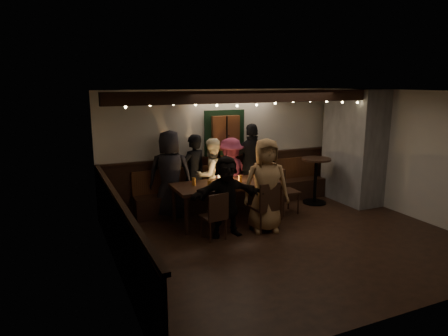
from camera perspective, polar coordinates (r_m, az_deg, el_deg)
name	(u,v)px	position (r m, az deg, el deg)	size (l,w,h in m)	color
room	(298,162)	(8.70, 10.48, 0.87)	(6.02, 5.01, 2.62)	black
dining_table	(228,186)	(7.96, 0.58, -2.62)	(2.20, 0.94, 0.95)	black
chair_near_left	(216,214)	(7.06, -1.18, -6.53)	(0.44, 0.44, 0.87)	black
chair_near_right	(266,204)	(7.46, 6.08, -5.15)	(0.47, 0.47, 0.96)	black
chair_end	(283,187)	(8.53, 8.38, -2.76)	(0.46, 0.46, 1.01)	black
high_top	(316,175)	(9.37, 12.96, -0.98)	(0.66, 0.66, 1.06)	black
person_a	(170,174)	(8.24, -7.70, -0.89)	(0.88, 0.58, 1.81)	black
person_b	(194,174)	(8.46, -4.35, -0.86)	(0.62, 0.41, 1.69)	black
person_c	(211,175)	(8.55, -1.83, -1.04)	(0.77, 0.60, 1.59)	beige
person_d	(231,173)	(8.77, 0.96, -0.77)	(1.02, 0.58, 1.57)	maroon
person_e	(252,165)	(8.95, 4.08, 0.42)	(1.09, 0.45, 1.86)	black
person_f	(226,196)	(7.20, 0.32, -4.05)	(1.38, 0.44, 1.48)	black
person_g	(266,185)	(7.44, 6.00, -2.48)	(0.86, 0.56, 1.76)	#9F7547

